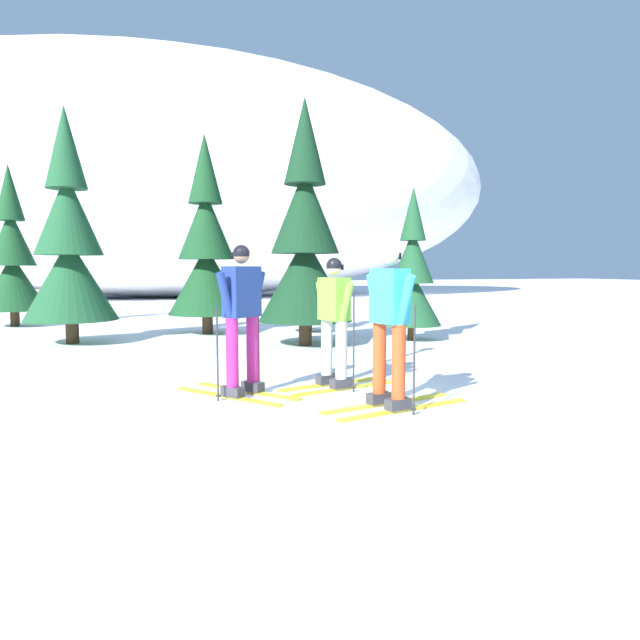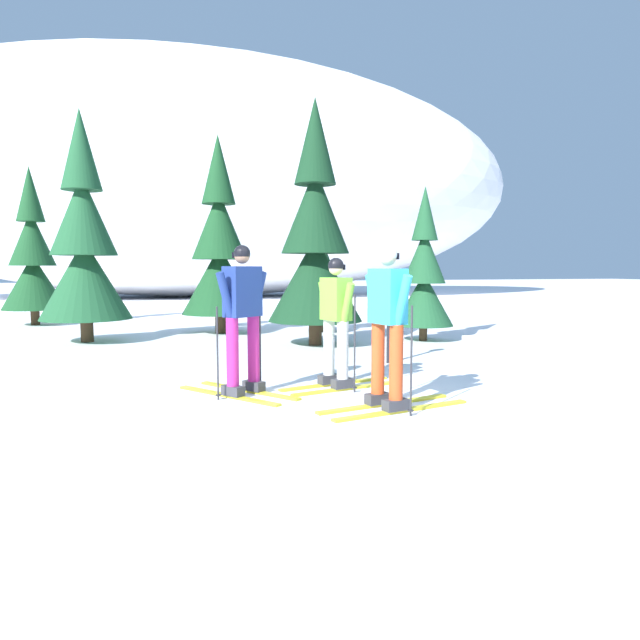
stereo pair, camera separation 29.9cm
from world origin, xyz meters
TOP-DOWN VIEW (x-y plane):
  - ground_plane at (0.00, 0.00)m, footprint 120.00×120.00m
  - skier_navy_jacket at (-1.14, 1.18)m, footprint 1.37×1.63m
  - skier_lime_jacket at (0.10, 1.27)m, footprint 1.74×0.85m
  - skier_cyan_jacket at (0.29, 0.01)m, footprint 1.84×0.84m
  - pine_tree_far_left at (-5.31, 11.55)m, footprint 1.67×1.67m
  - pine_tree_left at (-3.54, 7.23)m, footprint 1.88×1.88m
  - pine_tree_center_left at (-0.62, 8.08)m, footprint 1.82×1.82m
  - pine_tree_center_right at (0.99, 5.38)m, footprint 1.91×1.91m
  - pine_tree_right at (1.81, 7.72)m, footprint 1.23×1.23m
  - pine_tree_far_right at (3.43, 5.40)m, footprint 1.28×1.28m
  - snow_ridge_background at (0.41, 25.98)m, footprint 36.18×14.69m
  - trail_marker_post at (1.55, 2.91)m, footprint 0.28×0.07m

SIDE VIEW (x-z plane):
  - ground_plane at x=0.00m, z-range 0.00..0.00m
  - trail_marker_post at x=1.55m, z-range 0.10..1.56m
  - skier_lime_jacket at x=0.10m, z-range 0.04..1.75m
  - skier_cyan_jacket at x=0.29m, z-range 0.05..1.88m
  - skier_navy_jacket at x=-1.14m, z-range 0.07..1.92m
  - pine_tree_right at x=1.81m, z-range -0.26..2.92m
  - pine_tree_far_right at x=3.43m, z-range -0.27..3.04m
  - pine_tree_far_left at x=-5.31m, z-range -0.35..3.97m
  - pine_tree_center_left at x=-0.62m, z-range -0.38..4.33m
  - pine_tree_left at x=-3.54m, z-range -0.40..4.48m
  - pine_tree_center_right at x=0.99m, z-range -0.40..4.55m
  - snow_ridge_background at x=0.41m, z-range 0.00..12.73m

